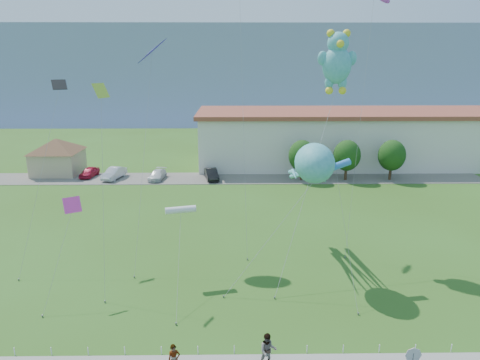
# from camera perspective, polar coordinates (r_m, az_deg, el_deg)

# --- Properties ---
(ground) EXTENTS (160.00, 160.00, 0.00)m
(ground) POSITION_cam_1_polar(r_m,az_deg,el_deg) (26.45, -3.08, -20.41)
(ground) COLOR #315417
(ground) RESTS_ON ground
(parking_strip) EXTENTS (70.00, 6.00, 0.06)m
(parking_strip) POSITION_cam_1_polar(r_m,az_deg,el_deg) (58.47, -1.75, 0.24)
(parking_strip) COLOR #59544C
(parking_strip) RESTS_ON ground
(hill_ridge) EXTENTS (160.00, 50.00, 25.00)m
(hill_ridge) POSITION_cam_1_polar(r_m,az_deg,el_deg) (141.40, -1.21, 14.40)
(hill_ridge) COLOR #7587A1
(hill_ridge) RESTS_ON ground
(pavilion) EXTENTS (9.20, 9.20, 5.00)m
(pavilion) POSITION_cam_1_polar(r_m,az_deg,el_deg) (65.64, -23.20, 3.36)
(pavilion) COLOR tan
(pavilion) RESTS_ON ground
(warehouse) EXTENTS (61.00, 15.00, 8.20)m
(warehouse) POSITION_cam_1_polar(r_m,az_deg,el_deg) (70.89, 19.97, 5.42)
(warehouse) COLOR beige
(warehouse) RESTS_ON ground
(stop_sign) EXTENTS (0.80, 0.07, 2.50)m
(stop_sign) POSITION_cam_1_polar(r_m,az_deg,el_deg) (23.52, 22.03, -21.25)
(stop_sign) COLOR slate
(stop_sign) RESTS_ON ground
(rope_fence) EXTENTS (26.05, 0.05, 0.50)m
(rope_fence) POSITION_cam_1_polar(r_m,az_deg,el_deg) (25.26, -3.21, -21.68)
(rope_fence) COLOR white
(rope_fence) RESTS_ON ground
(tree_near) EXTENTS (3.60, 3.60, 5.47)m
(tree_near) POSITION_cam_1_polar(r_m,az_deg,el_deg) (57.39, 8.26, 3.24)
(tree_near) COLOR #3F2B19
(tree_near) RESTS_ON ground
(tree_mid) EXTENTS (3.60, 3.60, 5.47)m
(tree_mid) POSITION_cam_1_polar(r_m,az_deg,el_deg) (58.62, 14.07, 3.19)
(tree_mid) COLOR #3F2B19
(tree_mid) RESTS_ON ground
(tree_far) EXTENTS (3.60, 3.60, 5.47)m
(tree_far) POSITION_cam_1_polar(r_m,az_deg,el_deg) (60.43, 19.59, 3.11)
(tree_far) COLOR #3F2B19
(tree_far) RESTS_ON ground
(pedestrian_left) EXTENTS (0.71, 0.55, 1.71)m
(pedestrian_left) POSITION_cam_1_polar(r_m,az_deg,el_deg) (23.69, -8.78, -22.62)
(pedestrian_left) COLOR gray
(pedestrian_left) RESTS_ON sidewalk
(pedestrian_right) EXTENTS (0.95, 0.75, 1.90)m
(pedestrian_right) POSITION_cam_1_polar(r_m,az_deg,el_deg) (23.92, 3.75, -21.72)
(pedestrian_right) COLOR gray
(pedestrian_right) RESTS_ON sidewalk
(parked_car_red) EXTENTS (2.12, 4.06, 1.32)m
(parked_car_red) POSITION_cam_1_polar(r_m,az_deg,el_deg) (62.50, -19.45, 1.00)
(parked_car_red) COLOR #B11531
(parked_car_red) RESTS_ON parking_strip
(parked_car_silver) EXTENTS (2.63, 4.80, 1.50)m
(parked_car_silver) POSITION_cam_1_polar(r_m,az_deg,el_deg) (60.45, -16.45, 0.87)
(parked_car_silver) COLOR #BBBAC1
(parked_car_silver) RESTS_ON parking_strip
(parked_car_white) EXTENTS (2.20, 4.43, 1.24)m
(parked_car_white) POSITION_cam_1_polar(r_m,az_deg,el_deg) (58.75, -10.96, 0.68)
(parked_car_white) COLOR silver
(parked_car_white) RESTS_ON parking_strip
(parked_car_black) EXTENTS (2.35, 4.57, 1.44)m
(parked_car_black) POSITION_cam_1_polar(r_m,az_deg,el_deg) (57.83, -3.84, 0.80)
(parked_car_black) COLOR black
(parked_car_black) RESTS_ON parking_strip
(octopus_kite) EXTENTS (7.92, 10.02, 9.97)m
(octopus_kite) POSITION_cam_1_polar(r_m,az_deg,el_deg) (31.99, 9.48, 1.52)
(octopus_kite) COLOR teal
(octopus_kite) RESTS_ON ground
(teddy_bear_kite) EXTENTS (7.01, 10.10, 17.89)m
(teddy_bear_kite) POSITION_cam_1_polar(r_m,az_deg,el_deg) (35.65, 12.82, 15.28)
(teddy_bear_kite) COLOR teal
(teddy_bear_kite) RESTS_ON ground
(small_kite_white) EXTENTS (0.60, 7.56, 5.62)m
(small_kite_white) POSITION_cam_1_polar(r_m,az_deg,el_deg) (31.14, -7.92, -4.05)
(small_kite_white) COLOR silver
(small_kite_white) RESTS_ON ground
(small_kite_blue) EXTENTS (1.80, 8.26, 17.00)m
(small_kite_blue) POSITION_cam_1_polar(r_m,az_deg,el_deg) (36.66, -11.73, 15.92)
(small_kite_blue) COLOR #2E24D1
(small_kite_blue) RESTS_ON ground
(small_kite_yellow) EXTENTS (1.29, 5.31, 14.01)m
(small_kite_yellow) POSITION_cam_1_polar(r_m,az_deg,el_deg) (30.96, -18.00, 8.13)
(small_kite_yellow) COLOR #A9CC30
(small_kite_yellow) RESTS_ON ground
(small_kite_black) EXTENTS (2.54, 7.48, 14.13)m
(small_kite_black) POSITION_cam_1_polar(r_m,az_deg,el_deg) (37.33, -23.51, 8.82)
(small_kite_black) COLOR black
(small_kite_black) RESTS_ON ground
(small_kite_pink) EXTENTS (1.92, 4.24, 6.67)m
(small_kite_pink) POSITION_cam_1_polar(r_m,az_deg,el_deg) (30.72, -21.75, -4.23)
(small_kite_pink) COLOR #FE38A6
(small_kite_pink) RESTS_ON ground
(small_kite_cyan) EXTENTS (0.82, 7.18, 8.68)m
(small_kite_cyan) POSITION_cam_1_polar(r_m,az_deg,el_deg) (31.39, 12.72, 1.66)
(small_kite_cyan) COLOR #2D77CB
(small_kite_cyan) RESTS_ON ground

